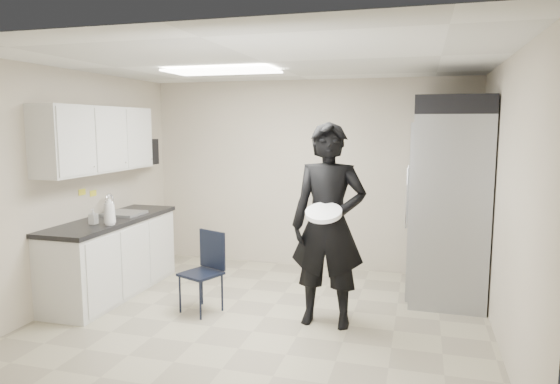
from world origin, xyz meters
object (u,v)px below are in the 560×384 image
(commercial_fridge, at_px, (448,206))
(lower_counter, at_px, (112,258))
(folding_chair, at_px, (201,274))
(man_tuxedo, at_px, (328,225))

(commercial_fridge, bearing_deg, lower_counter, -164.12)
(folding_chair, xyz_separation_m, man_tuxedo, (1.36, 0.06, 0.59))
(commercial_fridge, bearing_deg, folding_chair, -152.29)
(commercial_fridge, relative_size, folding_chair, 2.51)
(commercial_fridge, height_order, man_tuxedo, commercial_fridge)
(folding_chair, bearing_deg, lower_counter, -169.11)
(commercial_fridge, distance_m, man_tuxedo, 1.73)
(lower_counter, xyz_separation_m, commercial_fridge, (3.78, 1.07, 0.62))
(folding_chair, height_order, man_tuxedo, man_tuxedo)
(lower_counter, relative_size, folding_chair, 2.27)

